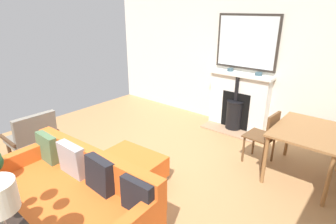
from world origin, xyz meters
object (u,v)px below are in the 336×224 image
object	(u,v)px
sofa	(72,198)
mantel_bowl_near	(230,70)
fireplace	(238,104)
dining_chair_near_fireplace	(266,134)
mantel_bowl_far	(259,74)
armchair_accent	(33,135)
dining_table	(309,136)
ottoman	(132,166)

from	to	relation	value
sofa	mantel_bowl_near	bearing A→B (deg)	-178.86
fireplace	dining_chair_near_fireplace	xyz separation A→B (m)	(0.96, 0.92, -0.00)
fireplace	mantel_bowl_far	xyz separation A→B (m)	(-0.03, 0.33, 0.63)
armchair_accent	mantel_bowl_near	bearing A→B (deg)	153.43
sofa	dining_table	xyz separation A→B (m)	(-2.52, 1.64, 0.29)
ottoman	armchair_accent	bearing A→B (deg)	-69.09
sofa	armchair_accent	xyz separation A→B (m)	(-0.37, -1.64, 0.08)
fireplace	mantel_bowl_far	size ratio (longest dim) A/B	9.63
fireplace	mantel_bowl_far	distance (m)	0.71
ottoman	dining_table	world-z (taller)	dining_table
fireplace	mantel_bowl_far	world-z (taller)	mantel_bowl_far
mantel_bowl_near	dining_chair_near_fireplace	world-z (taller)	mantel_bowl_near
sofa	ottoman	world-z (taller)	sofa
armchair_accent	dining_table	size ratio (longest dim) A/B	0.76
dining_table	armchair_accent	bearing A→B (deg)	-56.71
sofa	ottoman	xyz separation A→B (m)	(-0.95, -0.11, -0.12)
fireplace	armchair_accent	xyz separation A→B (m)	(3.11, -1.80, -0.06)
fireplace	sofa	size ratio (longest dim) A/B	0.62
dining_chair_near_fireplace	mantel_bowl_near	bearing A→B (deg)	-130.92
fireplace	dining_table	bearing A→B (deg)	57.11
mantel_bowl_near	armchair_accent	world-z (taller)	mantel_bowl_near
mantel_bowl_far	dining_table	size ratio (longest dim) A/B	0.12
dining_table	fireplace	bearing A→B (deg)	-122.89
sofa	dining_table	bearing A→B (deg)	146.97
ottoman	dining_chair_near_fireplace	size ratio (longest dim) A/B	1.03
armchair_accent	dining_chair_near_fireplace	world-z (taller)	dining_chair_near_fireplace
mantel_bowl_far	fireplace	bearing A→B (deg)	-84.21
mantel_bowl_near	sofa	size ratio (longest dim) A/B	0.06
dining_table	dining_chair_near_fireplace	bearing A→B (deg)	-89.39
armchair_accent	sofa	bearing A→B (deg)	77.39
fireplace	armchair_accent	world-z (taller)	fireplace
armchair_accent	dining_table	world-z (taller)	armchair_accent
ottoman	armchair_accent	distance (m)	1.65
fireplace	dining_chair_near_fireplace	distance (m)	1.33
mantel_bowl_near	ottoman	xyz separation A→B (m)	(2.56, -0.04, -0.89)
fireplace	ottoman	xyz separation A→B (m)	(2.53, -0.27, -0.26)
fireplace	dining_table	size ratio (longest dim) A/B	1.15
armchair_accent	dining_table	bearing A→B (deg)	123.29
mantel_bowl_near	armchair_accent	bearing A→B (deg)	-26.57
mantel_bowl_near	dining_table	bearing A→B (deg)	59.94
fireplace	sofa	distance (m)	3.49
armchair_accent	dining_chair_near_fireplace	size ratio (longest dim) A/B	0.96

